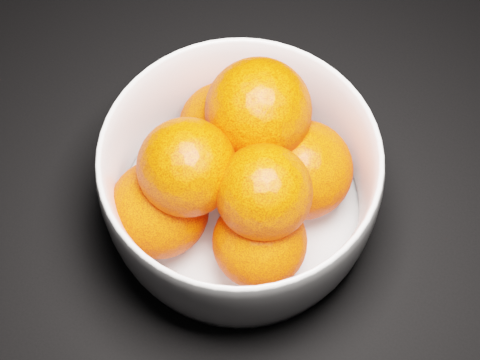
% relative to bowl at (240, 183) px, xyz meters
% --- Properties ---
extents(bowl, '(0.24, 0.24, 0.12)m').
position_rel_bowl_xyz_m(bowl, '(0.00, 0.00, 0.00)').
color(bowl, silver).
rests_on(bowl, ground).
extents(orange_pile, '(0.18, 0.18, 0.14)m').
position_rel_bowl_xyz_m(orange_pile, '(-0.00, 0.00, 0.02)').
color(orange_pile, '#F23502').
rests_on(orange_pile, bowl).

